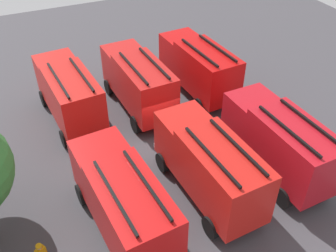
# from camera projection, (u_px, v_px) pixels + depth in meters

# --- Properties ---
(ground_plane) EXTENTS (51.16, 51.16, 0.00)m
(ground_plane) POSITION_uv_depth(u_px,v_px,m) (168.00, 144.00, 22.84)
(ground_plane) COLOR #423F44
(fire_truck_0) EXTENTS (7.28, 2.97, 3.88)m
(fire_truck_0) POSITION_uv_depth(u_px,v_px,m) (279.00, 140.00, 19.81)
(fire_truck_0) COLOR red
(fire_truck_0) RESTS_ON ground
(fire_truck_1) EXTENTS (7.35, 3.15, 3.88)m
(fire_truck_1) POSITION_uv_depth(u_px,v_px,m) (198.00, 66.00, 26.10)
(fire_truck_1) COLOR red
(fire_truck_1) RESTS_ON ground
(fire_truck_2) EXTENTS (7.33, 3.10, 3.88)m
(fire_truck_2) POSITION_uv_depth(u_px,v_px,m) (209.00, 163.00, 18.41)
(fire_truck_2) COLOR red
(fire_truck_2) RESTS_ON ground
(fire_truck_3) EXTENTS (7.30, 3.02, 3.88)m
(fire_truck_3) POSITION_uv_depth(u_px,v_px,m) (138.00, 81.00, 24.53)
(fire_truck_3) COLOR red
(fire_truck_3) RESTS_ON ground
(fire_truck_4) EXTENTS (7.37, 3.22, 3.88)m
(fire_truck_4) POSITION_uv_depth(u_px,v_px,m) (123.00, 200.00, 16.60)
(fire_truck_4) COLOR red
(fire_truck_4) RESTS_ON ground
(fire_truck_5) EXTENTS (7.37, 3.20, 3.88)m
(fire_truck_5) POSITION_uv_depth(u_px,v_px,m) (69.00, 93.00, 23.43)
(fire_truck_5) COLOR red
(fire_truck_5) RESTS_ON ground
(firefighter_1) EXTENTS (0.45, 0.48, 1.81)m
(firefighter_1) POSITION_uv_depth(u_px,v_px,m) (45.00, 69.00, 28.02)
(firefighter_1) COLOR black
(firefighter_1) RESTS_ON ground
(traffic_cone_0) EXTENTS (0.46, 0.46, 0.66)m
(traffic_cone_0) POSITION_uv_depth(u_px,v_px,m) (241.00, 170.00, 20.65)
(traffic_cone_0) COLOR #F2600C
(traffic_cone_0) RESTS_ON ground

